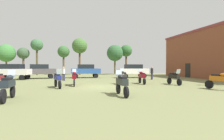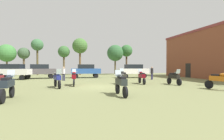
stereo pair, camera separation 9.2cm
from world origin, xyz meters
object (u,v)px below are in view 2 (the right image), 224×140
person_1 (64,73)px  tree_8 (37,46)px  motorcycle_11 (74,77)px  tree_7 (7,53)px  motorcycle_8 (142,77)px  tree_6 (64,52)px  car_4 (86,70)px  motorcycle_10 (57,79)px  motorcycle_9 (174,77)px  tree_1 (127,51)px  motorcycle_3 (123,77)px  tree_3 (115,53)px  motorcycle_6 (219,80)px  car_1 (133,70)px  car_3 (13,71)px  person_2 (152,72)px  car_2 (40,70)px  tree_4 (24,54)px  motorcycle_5 (121,83)px  tree_5 (80,46)px  brick_building (224,53)px  motorcycle_4 (8,85)px

person_1 → tree_8: tree_8 is taller
motorcycle_11 → tree_7: bearing=122.6°
motorcycle_8 → tree_6: bearing=118.4°
motorcycle_11 → person_1: size_ratio=1.28×
car_4 → motorcycle_10: bearing=164.0°
motorcycle_9 → motorcycle_11: 9.16m
car_4 → tree_1: (9.42, 9.49, 3.85)m
motorcycle_3 → tree_3: (3.99, 19.27, 3.76)m
car_4 → motorcycle_3: bearing=-166.5°
tree_1 → tree_8: 18.26m
tree_1 → tree_7: (-23.57, 0.57, -0.80)m
motorcycle_9 → motorcycle_10: motorcycle_10 is taller
motorcycle_6 → car_1: (-1.53, 13.69, 0.45)m
car_3 → person_2: (17.47, -3.89, -0.19)m
motorcycle_10 → person_2: (11.11, 6.05, 0.25)m
car_2 → motorcycle_6: bearing=-147.0°
person_2 → car_4: bearing=-62.3°
motorcycle_9 → tree_1: 21.63m
person_2 → tree_8: (-16.88, 15.88, 4.85)m
tree_7 → car_3: bearing=-67.8°
tree_4 → motorcycle_5: bearing=-65.4°
motorcycle_6 → car_4: 17.58m
motorcycle_6 → tree_5: tree_5 is taller
tree_7 → tree_3: bearing=-3.3°
brick_building → motorcycle_5: 20.08m
motorcycle_4 → tree_6: size_ratio=0.38×
motorcycle_8 → tree_8: (-13.50, 20.57, 5.12)m
motorcycle_4 → tree_5: (4.48, 25.92, 5.12)m
motorcycle_8 → person_2: bearing=60.0°
car_2 → motorcycle_4: bearing=173.8°
car_3 → tree_7: (-4.75, 11.65, 3.05)m
motorcycle_8 → person_1: (-7.64, 5.49, 0.27)m
car_2 → motorcycle_3: bearing=-149.4°
motorcycle_5 → motorcycle_11: 6.51m
tree_5 → car_4: bearing=-87.0°
motorcycle_3 → tree_4: size_ratio=0.41×
motorcycle_8 → tree_5: (-5.20, 19.94, 5.16)m
person_1 → tree_3: bearing=-142.7°
motorcycle_4 → motorcycle_9: size_ratio=1.08×
car_1 → tree_8: 20.40m
brick_building → tree_8: bearing=148.1°
motorcycle_6 → tree_8: bearing=-71.2°
car_4 → tree_6: tree_6 is taller
motorcycle_5 → tree_4: 29.56m
car_1 → person_1: size_ratio=2.62×
motorcycle_8 → tree_4: tree_4 is taller
motorcycle_5 → motorcycle_10: size_ratio=1.00×
motorcycle_6 → car_4: bearing=-76.2°
motorcycle_9 → tree_5: bearing=-72.7°
motorcycle_5 → tree_6: 26.80m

